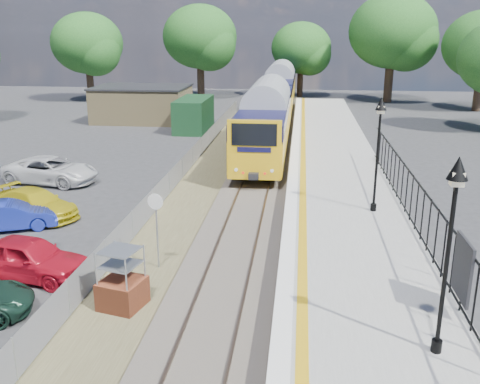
% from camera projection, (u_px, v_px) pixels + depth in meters
% --- Properties ---
extents(ground, '(120.00, 120.00, 0.00)m').
position_uv_depth(ground, '(224.00, 292.00, 16.91)').
color(ground, '#2D2D30').
rests_on(ground, ground).
extents(track_bed, '(5.90, 80.00, 0.29)m').
position_uv_depth(track_bed, '(242.00, 198.00, 26.13)').
color(track_bed, '#473F38').
rests_on(track_bed, ground).
extents(platform, '(5.00, 70.00, 0.90)m').
position_uv_depth(platform, '(342.00, 205.00, 23.93)').
color(platform, gray).
rests_on(platform, ground).
extents(platform_edge, '(0.90, 70.00, 0.01)m').
position_uv_depth(platform_edge, '(296.00, 194.00, 24.02)').
color(platform_edge, silver).
rests_on(platform_edge, platform).
extents(victorian_lamp_south, '(0.44, 0.44, 4.60)m').
position_uv_depth(victorian_lamp_south, '(453.00, 212.00, 11.26)').
color(victorian_lamp_south, black).
rests_on(victorian_lamp_south, platform).
extents(victorian_lamp_north, '(0.44, 0.44, 4.60)m').
position_uv_depth(victorian_lamp_north, '(379.00, 128.00, 20.79)').
color(victorian_lamp_north, black).
rests_on(victorian_lamp_north, platform).
extents(palisade_fence, '(0.12, 26.00, 2.00)m').
position_uv_depth(palisade_fence, '(427.00, 222.00, 17.79)').
color(palisade_fence, black).
rests_on(palisade_fence, platform).
extents(wire_fence, '(0.06, 52.00, 1.20)m').
position_uv_depth(wire_fence, '(178.00, 173.00, 28.60)').
color(wire_fence, '#999EA3').
rests_on(wire_fence, ground).
extents(outbuilding, '(10.80, 10.10, 3.12)m').
position_uv_depth(outbuilding, '(152.00, 105.00, 47.31)').
color(outbuilding, '#9C8758').
rests_on(outbuilding, ground).
extents(tree_line, '(56.80, 43.80, 11.88)m').
position_uv_depth(tree_line, '(295.00, 43.00, 54.75)').
color(tree_line, '#332319').
rests_on(tree_line, ground).
extents(train, '(2.82, 40.83, 3.51)m').
position_uv_depth(train, '(275.00, 98.00, 45.82)').
color(train, gold).
rests_on(train, ground).
extents(brick_plinth, '(1.44, 1.44, 1.91)m').
position_uv_depth(brick_plinth, '(122.00, 280.00, 15.71)').
color(brick_plinth, brown).
rests_on(brick_plinth, ground).
extents(speed_sign, '(0.55, 0.14, 2.75)m').
position_uv_depth(speed_sign, '(156.00, 219.00, 18.03)').
color(speed_sign, '#999EA3').
rests_on(speed_sign, ground).
extents(car_red, '(4.37, 2.41, 1.41)m').
position_uv_depth(car_red, '(29.00, 258.00, 17.77)').
color(car_red, '#B61023').
rests_on(car_red, ground).
extents(car_blue, '(3.89, 2.67, 1.21)m').
position_uv_depth(car_blue, '(11.00, 216.00, 22.06)').
color(car_blue, navy).
rests_on(car_blue, ground).
extents(car_yellow, '(4.61, 3.33, 1.24)m').
position_uv_depth(car_yellow, '(36.00, 204.00, 23.53)').
color(car_yellow, gold).
rests_on(car_yellow, ground).
extents(car_white, '(5.40, 3.15, 1.41)m').
position_uv_depth(car_white, '(51.00, 170.00, 28.77)').
color(car_white, silver).
rests_on(car_white, ground).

